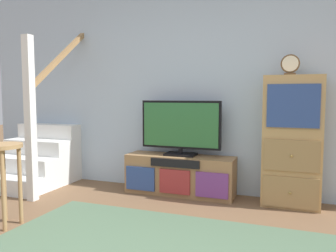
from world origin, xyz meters
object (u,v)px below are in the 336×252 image
object	(u,v)px
television	(181,127)
side_cabinet	(292,142)
media_console	(180,175)
desk_clock	(290,65)
bar_stool_near	(3,165)

from	to	relation	value
television	side_cabinet	distance (m)	1.23
television	side_cabinet	size ratio (longest dim) A/B	0.70
media_console	side_cabinet	world-z (taller)	side_cabinet
desk_clock	bar_stool_near	bearing A→B (deg)	-147.93
side_cabinet	bar_stool_near	distance (m)	2.79
media_console	bar_stool_near	bearing A→B (deg)	-128.14
bar_stool_near	media_console	bearing A→B (deg)	51.86
side_cabinet	desk_clock	world-z (taller)	desk_clock
media_console	desk_clock	distance (m)	1.71
side_cabinet	bar_stool_near	size ratio (longest dim) A/B	1.85
desk_clock	bar_stool_near	size ratio (longest dim) A/B	0.29
television	desk_clock	bearing A→B (deg)	-1.39
media_console	television	world-z (taller)	television
television	side_cabinet	xyz separation A→B (m)	(1.22, -0.01, -0.12)
media_console	television	xyz separation A→B (m)	(-0.00, 0.02, 0.57)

